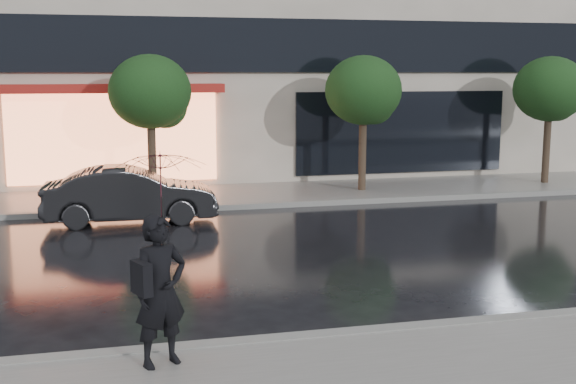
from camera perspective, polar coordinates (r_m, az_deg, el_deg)
name	(u,v)px	position (r m, az deg, el deg)	size (l,w,h in m)	color
ground	(393,311)	(11.05, 8.31, -9.25)	(120.00, 120.00, 0.00)	black
sidewalk_far	(259,194)	(20.63, -2.27, -0.18)	(60.00, 3.50, 0.12)	slate
curb_near	(421,329)	(10.16, 10.45, -10.60)	(60.00, 0.25, 0.14)	gray
curb_far	(272,205)	(18.94, -1.24, -1.02)	(60.00, 0.25, 0.14)	gray
tree_mid_west	(152,94)	(19.76, -10.67, 7.58)	(2.20, 2.20, 3.99)	#33261C
tree_mid_east	(365,93)	(20.94, 6.11, 7.79)	(2.20, 2.20, 3.99)	#33261C
tree_far_east	(551,92)	(23.64, 20.07, 7.47)	(2.20, 2.20, 3.99)	#33261C
parked_car	(130,195)	(17.37, -12.36, -0.22)	(1.40, 4.02, 1.32)	black
pedestrian_with_umbrella	(161,227)	(8.41, -9.97, -2.72)	(1.33, 1.34, 2.53)	black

